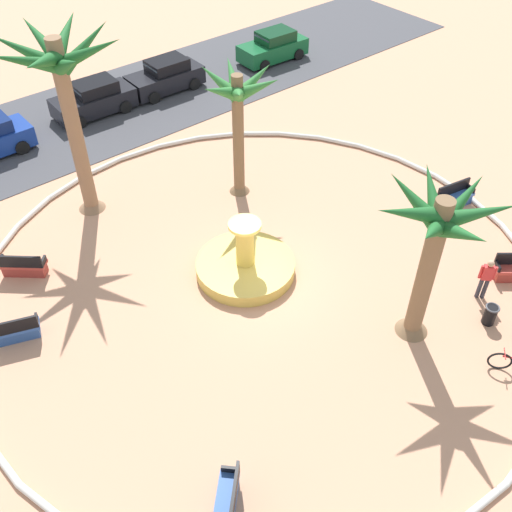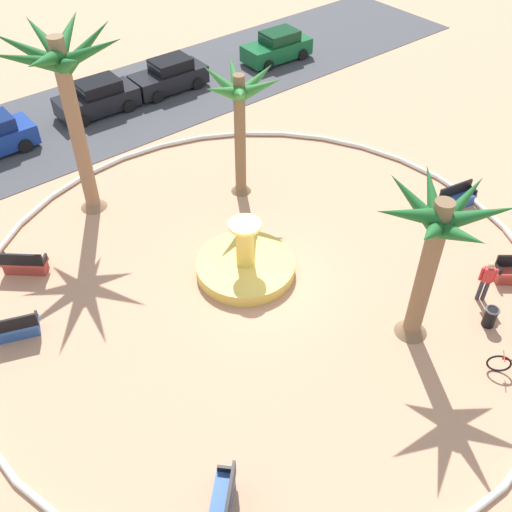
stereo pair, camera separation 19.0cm
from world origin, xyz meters
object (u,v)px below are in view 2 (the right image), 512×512
object	(u,v)px
palm_tree_near_fountain	(434,240)
trash_bin	(490,317)
palm_tree_by_curb	(239,106)
parked_car_second	(97,98)
bench_southeast	(14,329)
parked_car_rightmost	(277,47)
bench_east	(223,503)
bench_west	(456,200)
parked_car_third	(169,76)
fountain	(245,265)
person_cyclist_helmet	(487,279)
palm_tree_mid_plaza	(65,82)
bench_southwest	(25,265)

from	to	relation	value
palm_tree_near_fountain	trash_bin	size ratio (longest dim) A/B	7.49
palm_tree_by_curb	parked_car_second	bearing A→B (deg)	98.50
bench_southeast	parked_car_rightmost	xyz separation A→B (m)	(19.87, 10.64, 0.43)
parked_car_rightmost	parked_car_second	bearing A→B (deg)	175.72
bench_southeast	trash_bin	bearing A→B (deg)	-36.86
bench_east	bench_southeast	bearing A→B (deg)	102.03
bench_west	parked_car_third	bearing A→B (deg)	102.06
fountain	person_cyclist_helmet	size ratio (longest dim) A/B	2.11
parked_car_second	bench_southeast	bearing A→B (deg)	-127.95
bench_west	person_cyclist_helmet	size ratio (longest dim) A/B	1.01
fountain	bench_east	distance (m)	8.57
palm_tree_mid_plaza	parked_car_second	xyz separation A→B (m)	(3.86, 6.83, -4.56)
palm_tree_by_curb	parked_car_third	world-z (taller)	palm_tree_by_curb
fountain	parked_car_second	xyz separation A→B (m)	(1.41, 13.67, 0.47)
palm_tree_mid_plaza	parked_car_rightmost	xyz separation A→B (m)	(14.80, 6.01, -4.56)
bench_west	parked_car_third	distance (m)	16.24
parked_car_rightmost	palm_tree_mid_plaza	bearing A→B (deg)	-157.90
palm_tree_by_curb	palm_tree_mid_plaza	world-z (taller)	palm_tree_mid_plaza
palm_tree_near_fountain	trash_bin	distance (m)	4.34
fountain	parked_car_rightmost	distance (m)	17.82
bench_east	parked_car_third	world-z (taller)	parked_car_third
parked_car_third	parked_car_rightmost	distance (m)	6.87
trash_bin	person_cyclist_helmet	bearing A→B (deg)	47.72
parked_car_third	parked_car_rightmost	bearing A→B (deg)	-5.91
trash_bin	parked_car_second	distance (m)	20.80
palm_tree_by_curb	bench_southwest	size ratio (longest dim) A/B	3.52
palm_tree_mid_plaza	trash_bin	size ratio (longest dim) A/B	9.87
person_cyclist_helmet	bench_southeast	bearing A→B (deg)	147.43
palm_tree_by_curb	parked_car_rightmost	xyz separation A→B (m)	(9.48, 8.89, -3.13)
bench_east	trash_bin	bearing A→B (deg)	-2.70
fountain	bench_southeast	xyz separation A→B (m)	(-7.53, 2.20, 0.03)
palm_tree_by_curb	person_cyclist_helmet	world-z (taller)	palm_tree_by_curb
bench_southwest	parked_car_second	world-z (taller)	parked_car_second
bench_southwest	trash_bin	size ratio (longest dim) A/B	2.09
palm_tree_near_fountain	trash_bin	bearing A→B (deg)	-32.34
parked_car_third	palm_tree_by_curb	bearing A→B (deg)	-105.45
palm_tree_near_fountain	bench_west	bearing A→B (deg)	26.05
bench_southwest	person_cyclist_helmet	xyz separation A→B (m)	(11.44, -10.89, 0.58)
trash_bin	parked_car_third	xyz separation A→B (m)	(0.92, 20.44, 0.39)
bench_southeast	bench_southwest	world-z (taller)	same
palm_tree_mid_plaza	bench_southwest	bearing A→B (deg)	-151.29
bench_southwest	palm_tree_mid_plaza	bearing A→B (deg)	28.71
fountain	parked_car_second	distance (m)	13.75
parked_car_second	parked_car_rightmost	size ratio (longest dim) A/B	0.99
bench_southeast	parked_car_second	size ratio (longest dim) A/B	0.41
palm_tree_near_fountain	fountain	bearing A→B (deg)	113.58
bench_southeast	parked_car_rightmost	world-z (taller)	parked_car_rightmost
bench_southwest	palm_tree_by_curb	bearing A→B (deg)	-5.72
palm_tree_by_curb	parked_car_rightmost	world-z (taller)	palm_tree_by_curb
palm_tree_mid_plaza	parked_car_third	bearing A→B (deg)	40.14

